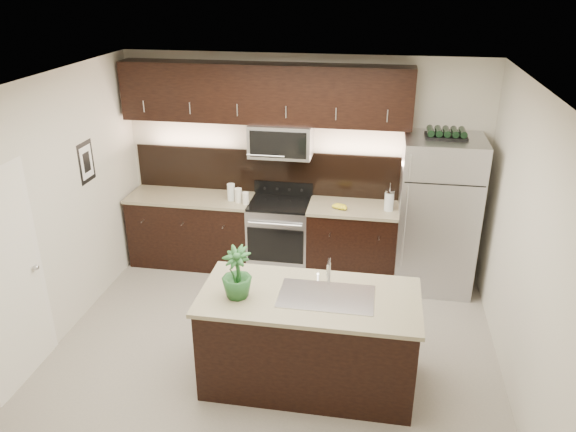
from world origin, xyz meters
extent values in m
plane|color=gray|center=(0.00, 0.00, 0.00)|extent=(4.50, 4.50, 0.00)
cube|color=beige|center=(0.00, 2.00, 1.35)|extent=(4.50, 0.02, 2.70)
cube|color=beige|center=(0.00, -2.00, 1.35)|extent=(4.50, 0.02, 2.70)
cube|color=beige|center=(-2.25, 0.00, 1.35)|extent=(0.02, 4.00, 2.70)
cube|color=beige|center=(2.25, 0.00, 1.35)|extent=(0.02, 4.00, 2.70)
cube|color=white|center=(0.00, 0.00, 2.70)|extent=(4.50, 4.00, 0.02)
cube|color=silver|center=(-2.23, -0.80, 1.01)|extent=(0.04, 0.80, 2.02)
sphere|color=silver|center=(-2.20, -0.48, 1.00)|extent=(0.06, 0.06, 0.06)
cube|color=black|center=(-2.24, 0.75, 1.65)|extent=(0.01, 0.32, 0.46)
cube|color=white|center=(-2.23, 0.75, 1.65)|extent=(0.00, 0.24, 0.36)
cube|color=black|center=(-1.42, 1.69, 0.45)|extent=(1.57, 0.62, 0.90)
cube|color=black|center=(0.71, 1.69, 0.45)|extent=(1.16, 0.62, 0.90)
cube|color=#B2B2B7|center=(-0.25, 1.69, 0.45)|extent=(0.76, 0.62, 0.90)
cube|color=black|center=(-0.25, 1.69, 0.92)|extent=(0.76, 0.60, 0.03)
cube|color=#C5BA94|center=(-1.42, 1.69, 0.92)|extent=(1.59, 0.65, 0.04)
cube|color=#C5BA94|center=(0.71, 1.69, 0.92)|extent=(1.18, 0.65, 0.04)
cube|color=black|center=(-0.46, 1.99, 1.22)|extent=(3.49, 0.02, 0.56)
cube|color=#B2B2B7|center=(-0.25, 1.80, 1.70)|extent=(0.76, 0.40, 0.40)
cube|color=black|center=(-0.46, 1.83, 2.25)|extent=(3.49, 0.33, 0.70)
cube|color=black|center=(0.41, -0.44, 0.45)|extent=(1.90, 0.90, 0.90)
cube|color=#C5BA94|center=(0.41, -0.44, 0.92)|extent=(1.96, 0.96, 0.04)
cube|color=silver|center=(0.56, -0.44, 0.95)|extent=(0.84, 0.50, 0.01)
cylinder|color=silver|center=(0.56, -0.23, 1.06)|extent=(0.03, 0.03, 0.24)
cylinder|color=silver|center=(0.56, -0.30, 1.21)|extent=(0.02, 0.14, 0.02)
cylinder|color=silver|center=(0.56, -0.37, 1.16)|extent=(0.02, 0.02, 0.10)
cube|color=#B2B2B7|center=(1.66, 1.63, 0.93)|extent=(0.90, 0.81, 1.87)
cube|color=black|center=(1.66, 1.63, 1.88)|extent=(0.46, 0.29, 0.03)
cylinder|color=black|center=(1.49, 1.63, 1.94)|extent=(0.08, 0.26, 0.08)
cylinder|color=black|center=(1.57, 1.63, 1.94)|extent=(0.08, 0.26, 0.08)
cylinder|color=black|center=(1.66, 1.63, 1.94)|extent=(0.08, 0.26, 0.08)
cylinder|color=black|center=(1.75, 1.63, 1.94)|extent=(0.08, 0.26, 0.08)
cylinder|color=black|center=(1.84, 1.63, 1.94)|extent=(0.08, 0.26, 0.08)
imported|color=#1F4F22|center=(-0.21, -0.56, 1.18)|extent=(0.34, 0.34, 0.47)
cylinder|color=silver|center=(-0.86, 1.64, 1.05)|extent=(0.10, 0.10, 0.21)
cylinder|color=silver|center=(-0.75, 1.59, 1.03)|extent=(0.09, 0.09, 0.18)
cylinder|color=silver|center=(-0.65, 1.54, 1.02)|extent=(0.08, 0.08, 0.15)
cylinder|color=silver|center=(1.09, 1.64, 1.05)|extent=(0.11, 0.11, 0.23)
cylinder|color=silver|center=(1.09, 1.64, 1.18)|extent=(0.12, 0.12, 0.02)
cylinder|color=silver|center=(1.09, 1.64, 1.23)|extent=(0.01, 0.01, 0.09)
ellipsoid|color=yellow|center=(0.47, 1.61, 0.97)|extent=(0.23, 0.21, 0.06)
camera|label=1|loc=(0.94, -4.69, 3.58)|focal=35.00mm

